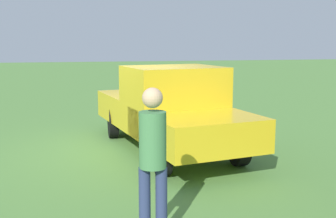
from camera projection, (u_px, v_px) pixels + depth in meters
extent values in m
plane|color=#54843D|center=(133.00, 150.00, 9.15)|extent=(80.00, 80.00, 0.00)
cylinder|color=black|center=(113.00, 121.00, 10.32)|extent=(0.82, 0.22, 0.82)
cylinder|color=black|center=(172.00, 117.00, 10.92)|extent=(0.82, 0.22, 0.82)
cylinder|color=black|center=(162.00, 153.00, 7.40)|extent=(0.82, 0.22, 0.82)
cylinder|color=black|center=(239.00, 144.00, 8.01)|extent=(0.82, 0.22, 0.82)
cube|color=gold|center=(145.00, 106.00, 10.47)|extent=(2.31, 2.21, 0.64)
cube|color=gold|center=(174.00, 100.00, 8.77)|extent=(1.92, 2.14, 1.40)
cube|color=slate|center=(174.00, 79.00, 8.70)|extent=(1.65, 1.95, 0.48)
cube|color=gold|center=(195.00, 128.00, 7.93)|extent=(2.70, 2.28, 0.60)
cube|color=silver|center=(133.00, 111.00, 11.37)|extent=(0.45, 1.80, 0.16)
cylinder|color=navy|center=(161.00, 204.00, 5.00)|extent=(0.14, 0.14, 0.89)
cylinder|color=navy|center=(145.00, 203.00, 5.02)|extent=(0.14, 0.14, 0.89)
cylinder|color=#477F4C|center=(153.00, 140.00, 4.88)|extent=(0.40, 0.40, 0.66)
sphere|color=#D8AD84|center=(152.00, 98.00, 4.80)|extent=(0.24, 0.24, 0.24)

